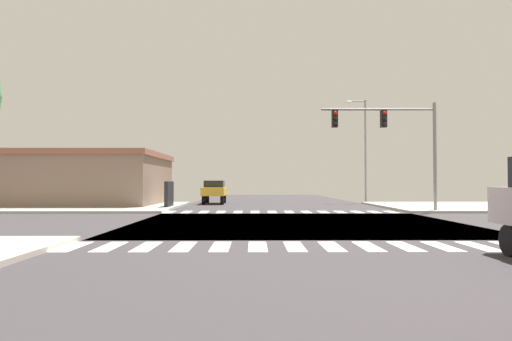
# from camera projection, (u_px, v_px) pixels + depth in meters

# --- Properties ---
(ground) EXTENTS (90.00, 90.00, 0.05)m
(ground) POSITION_uv_depth(u_px,v_px,m) (297.00, 223.00, 19.80)
(ground) COLOR #343033
(sidewalk_corner_ne) EXTENTS (12.00, 12.00, 0.14)m
(sidewalk_corner_ne) POSITION_uv_depth(u_px,v_px,m) (468.00, 207.00, 31.89)
(sidewalk_corner_ne) COLOR #B2ADA3
(sidewalk_corner_ne) RESTS_ON ground
(sidewalk_corner_nw) EXTENTS (12.00, 12.00, 0.14)m
(sidewalk_corner_nw) POSITION_uv_depth(u_px,v_px,m) (91.00, 207.00, 31.71)
(sidewalk_corner_nw) COLOR #ADB3A8
(sidewalk_corner_nw) RESTS_ON ground
(crosswalk_near) EXTENTS (13.50, 2.00, 0.01)m
(crosswalk_near) POSITION_uv_depth(u_px,v_px,m) (313.00, 246.00, 12.50)
(crosswalk_near) COLOR silver
(crosswalk_near) RESTS_ON ground
(crosswalk_far) EXTENTS (13.50, 2.00, 0.01)m
(crosswalk_far) POSITION_uv_depth(u_px,v_px,m) (281.00, 212.00, 27.10)
(crosswalk_far) COLOR silver
(crosswalk_far) RESTS_ON ground
(traffic_signal_mast) EXTENTS (6.73, 0.55, 6.40)m
(traffic_signal_mast) POSITION_uv_depth(u_px,v_px,m) (390.00, 131.00, 26.92)
(traffic_signal_mast) COLOR gray
(traffic_signal_mast) RESTS_ON ground
(street_lamp) EXTENTS (1.78, 0.32, 8.68)m
(street_lamp) POSITION_uv_depth(u_px,v_px,m) (363.00, 142.00, 38.96)
(street_lamp) COLOR gray
(street_lamp) RESTS_ON ground
(bank_building) EXTENTS (16.64, 10.88, 3.95)m
(bank_building) POSITION_uv_depth(u_px,v_px,m) (61.00, 179.00, 34.93)
(bank_building) COLOR #836858
(bank_building) RESTS_ON ground
(sedan_crossing_2) EXTENTS (1.80, 4.30, 1.88)m
(sedan_crossing_2) POSITION_uv_depth(u_px,v_px,m) (215.00, 190.00, 37.60)
(sedan_crossing_2) COLOR black
(sedan_crossing_2) RESTS_ON ground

